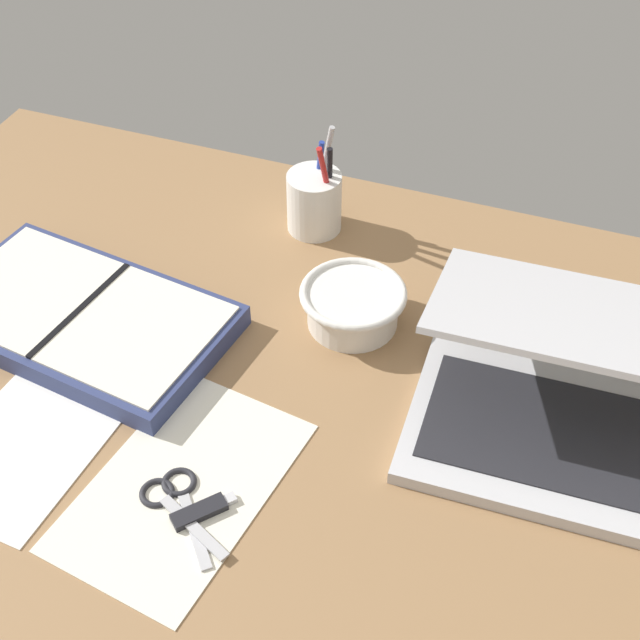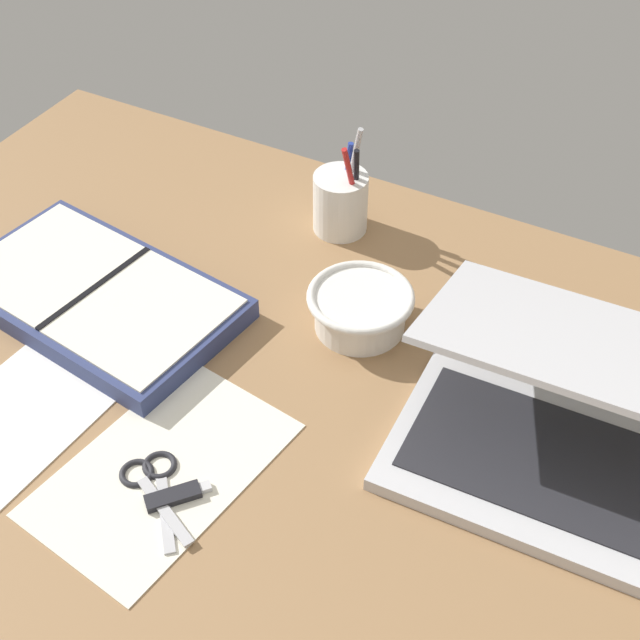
{
  "view_description": "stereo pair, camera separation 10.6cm",
  "coord_description": "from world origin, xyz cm",
  "px_view_note": "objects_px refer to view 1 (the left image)",
  "views": [
    {
      "loc": [
        26.57,
        -61.18,
        82.23
      ],
      "look_at": [
        0.15,
        10.93,
        9.0
      ],
      "focal_mm": 50.0,
      "sensor_mm": 36.0,
      "label": 1
    },
    {
      "loc": [
        36.25,
        -56.86,
        82.23
      ],
      "look_at": [
        0.15,
        10.93,
        9.0
      ],
      "focal_mm": 50.0,
      "sensor_mm": 36.0,
      "label": 2
    }
  ],
  "objects_px": {
    "bowl": "(353,304)",
    "scissors": "(175,498)",
    "planner": "(83,318)",
    "laptop": "(561,396)",
    "pen_cup": "(315,201)"
  },
  "relations": [
    {
      "from": "bowl",
      "to": "scissors",
      "type": "xyz_separation_m",
      "value": [
        -0.09,
        -0.33,
        -0.03
      ]
    },
    {
      "from": "bowl",
      "to": "planner",
      "type": "bearing_deg",
      "value": -158.28
    },
    {
      "from": "laptop",
      "to": "pen_cup",
      "type": "height_order",
      "value": "pen_cup"
    },
    {
      "from": "laptop",
      "to": "bowl",
      "type": "bearing_deg",
      "value": 160.99
    },
    {
      "from": "planner",
      "to": "pen_cup",
      "type": "bearing_deg",
      "value": 63.54
    },
    {
      "from": "pen_cup",
      "to": "scissors",
      "type": "xyz_separation_m",
      "value": [
        0.02,
        -0.5,
        -0.04
      ]
    },
    {
      "from": "planner",
      "to": "scissors",
      "type": "bearing_deg",
      "value": -32.97
    },
    {
      "from": "bowl",
      "to": "planner",
      "type": "relative_size",
      "value": 0.35
    },
    {
      "from": "pen_cup",
      "to": "scissors",
      "type": "relative_size",
      "value": 1.3
    },
    {
      "from": "pen_cup",
      "to": "planner",
      "type": "relative_size",
      "value": 0.41
    },
    {
      "from": "scissors",
      "to": "pen_cup",
      "type": "bearing_deg",
      "value": 130.09
    },
    {
      "from": "bowl",
      "to": "laptop",
      "type": "bearing_deg",
      "value": -16.95
    },
    {
      "from": "laptop",
      "to": "bowl",
      "type": "relative_size",
      "value": 2.44
    },
    {
      "from": "laptop",
      "to": "planner",
      "type": "relative_size",
      "value": 0.84
    },
    {
      "from": "laptop",
      "to": "planner",
      "type": "height_order",
      "value": "laptop"
    }
  ]
}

